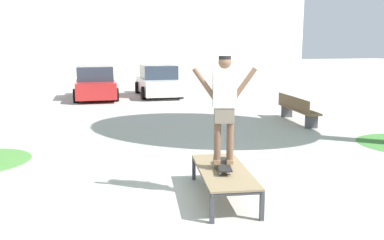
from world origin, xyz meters
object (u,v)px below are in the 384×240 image
(skate_box, at_px, (224,172))
(skateboard, at_px, (223,165))
(car_red, at_px, (95,84))
(park_bench, at_px, (297,108))
(skater, at_px, (224,102))
(car_white, at_px, (158,82))

(skate_box, xyz_separation_m, skateboard, (0.01, 0.03, 0.12))
(car_red, bearing_deg, skateboard, -87.62)
(car_red, bearing_deg, skate_box, -87.65)
(park_bench, bearing_deg, skater, -133.24)
(car_white, bearing_deg, car_red, 179.83)
(skate_box, distance_m, skater, 1.12)
(skater, height_order, park_bench, skater)
(skate_box, xyz_separation_m, car_white, (2.43, 13.36, 0.28))
(skater, distance_m, car_white, 13.57)
(car_white, bearing_deg, skateboard, -100.33)
(skateboard, distance_m, car_red, 13.35)
(skateboard, height_order, skater, skater)
(park_bench, bearing_deg, car_red, 123.01)
(car_white, bearing_deg, park_bench, -73.95)
(skater, bearing_deg, car_white, 79.67)
(skate_box, relative_size, car_white, 0.46)
(skateboard, height_order, park_bench, park_bench)
(skater, relative_size, car_white, 0.39)
(skateboard, bearing_deg, car_white, 79.67)
(car_red, distance_m, car_white, 2.98)
(skateboard, relative_size, park_bench, 0.34)
(car_red, relative_size, car_white, 1.00)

